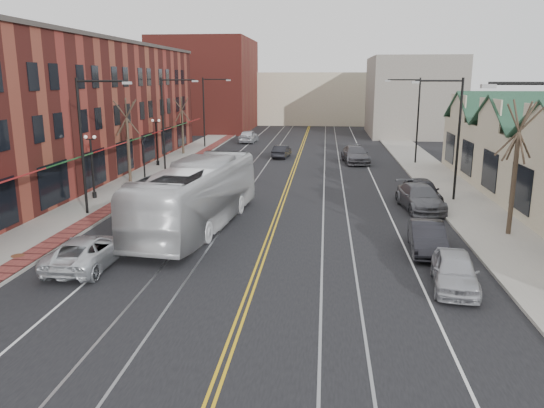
% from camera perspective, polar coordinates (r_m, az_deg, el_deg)
% --- Properties ---
extents(ground, '(160.00, 160.00, 0.00)m').
position_cam_1_polar(ground, '(16.34, -5.09, -16.53)').
color(ground, black).
rests_on(ground, ground).
extents(sidewalk_left, '(4.00, 120.00, 0.15)m').
position_cam_1_polar(sidewalk_left, '(37.85, -17.41, 0.50)').
color(sidewalk_left, gray).
rests_on(sidewalk_left, ground).
extents(sidewalk_right, '(4.00, 120.00, 0.15)m').
position_cam_1_polar(sidewalk_right, '(36.03, 20.39, -0.36)').
color(sidewalk_right, gray).
rests_on(sidewalk_right, ground).
extents(building_left, '(10.00, 50.00, 11.00)m').
position_cam_1_polar(building_left, '(46.41, -22.57, 9.16)').
color(building_left, maroon).
rests_on(building_left, ground).
extents(backdrop_left, '(14.00, 18.00, 14.00)m').
position_cam_1_polar(backdrop_left, '(85.97, -7.05, 12.58)').
color(backdrop_left, maroon).
rests_on(backdrop_left, ground).
extents(backdrop_mid, '(22.00, 14.00, 9.00)m').
position_cam_1_polar(backdrop_mid, '(98.99, 4.21, 11.30)').
color(backdrop_mid, '#BEB192').
rests_on(backdrop_mid, ground).
extents(backdrop_right, '(12.00, 16.00, 11.00)m').
position_cam_1_polar(backdrop_right, '(79.87, 14.82, 11.11)').
color(backdrop_right, slate).
rests_on(backdrop_right, ground).
extents(streetlight_l_1, '(3.33, 0.25, 8.00)m').
position_cam_1_polar(streetlight_l_1, '(33.08, -19.17, 7.29)').
color(streetlight_l_1, black).
rests_on(streetlight_l_1, sidewalk_left).
extents(streetlight_l_2, '(3.33, 0.25, 8.00)m').
position_cam_1_polar(streetlight_l_2, '(48.03, -11.16, 9.47)').
color(streetlight_l_2, black).
rests_on(streetlight_l_2, sidewalk_left).
extents(streetlight_l_3, '(3.33, 0.25, 8.00)m').
position_cam_1_polar(streetlight_l_3, '(63.49, -6.96, 10.53)').
color(streetlight_l_3, black).
rests_on(streetlight_l_3, sidewalk_left).
extents(streetlight_r_1, '(3.33, 0.25, 8.00)m').
position_cam_1_polar(streetlight_r_1, '(36.95, 18.82, 7.89)').
color(streetlight_r_1, black).
rests_on(streetlight_r_1, sidewalk_right).
extents(streetlight_r_2, '(3.33, 0.25, 8.00)m').
position_cam_1_polar(streetlight_r_2, '(52.63, 14.98, 9.60)').
color(streetlight_r_2, black).
rests_on(streetlight_r_2, sidewalk_right).
extents(lamppost_l_2, '(0.84, 0.28, 4.27)m').
position_cam_1_polar(lamppost_l_2, '(37.77, -18.76, 3.67)').
color(lamppost_l_2, black).
rests_on(lamppost_l_2, sidewalk_left).
extents(lamppost_l_3, '(0.84, 0.28, 4.27)m').
position_cam_1_polar(lamppost_l_3, '(50.71, -12.28, 6.41)').
color(lamppost_l_3, black).
rests_on(lamppost_l_3, sidewalk_left).
extents(tree_left_near, '(1.78, 1.37, 6.48)m').
position_cam_1_polar(tree_left_near, '(42.97, -15.25, 6.78)').
color(tree_left_near, '#382B21').
rests_on(tree_left_near, sidewalk_left).
extents(tree_left_far, '(1.66, 1.28, 6.02)m').
position_cam_1_polar(tree_left_far, '(58.14, -9.63, 8.45)').
color(tree_left_far, '#382B21').
rests_on(tree_left_far, sidewalk_left).
extents(tree_right_mid, '(1.90, 1.46, 6.93)m').
position_cam_1_polar(tree_right_mid, '(29.85, 24.71, 3.74)').
color(tree_right_mid, '#382B21').
rests_on(tree_right_mid, sidewalk_right).
extents(manhole_far, '(0.60, 0.60, 0.02)m').
position_cam_1_polar(manhole_far, '(27.18, -25.68, -5.03)').
color(manhole_far, '#592D19').
rests_on(manhole_far, sidewalk_left).
extents(traffic_signal, '(0.18, 0.15, 3.80)m').
position_cam_1_polar(traffic_signal, '(40.60, -13.63, 4.85)').
color(traffic_signal, black).
rests_on(traffic_signal, sidewalk_left).
extents(transit_bus, '(4.62, 13.57, 3.71)m').
position_cam_1_polar(transit_bus, '(29.34, -8.03, 0.92)').
color(transit_bus, silver).
rests_on(transit_bus, ground).
extents(parked_suv, '(2.37, 5.09, 1.41)m').
position_cam_1_polar(parked_suv, '(24.76, -19.20, -4.83)').
color(parked_suv, silver).
rests_on(parked_suv, ground).
extents(parked_car_a, '(2.23, 4.39, 1.43)m').
position_cam_1_polar(parked_car_a, '(22.28, 19.06, -6.82)').
color(parked_car_a, '#ABACB2').
rests_on(parked_car_a, ground).
extents(parked_car_b, '(1.83, 4.48, 1.45)m').
position_cam_1_polar(parked_car_b, '(26.35, 16.35, -3.49)').
color(parked_car_b, black).
rests_on(parked_car_b, ground).
extents(parked_car_c, '(2.83, 5.64, 1.57)m').
position_cam_1_polar(parked_car_c, '(34.65, 15.63, 0.67)').
color(parked_car_c, '#5A5B60').
rests_on(parked_car_c, ground).
extents(parked_car_d, '(2.30, 4.88, 1.62)m').
position_cam_1_polar(parked_car_d, '(36.68, 15.85, 1.38)').
color(parked_car_d, black).
rests_on(parked_car_d, ground).
extents(distant_car_left, '(1.82, 4.08, 1.30)m').
position_cam_1_polar(distant_car_left, '(55.41, 1.05, 5.67)').
color(distant_car_left, black).
rests_on(distant_car_left, ground).
extents(distant_car_right, '(2.88, 5.89, 1.65)m').
position_cam_1_polar(distant_car_right, '(52.61, 8.97, 5.28)').
color(distant_car_right, '#59595F').
rests_on(distant_car_right, ground).
extents(distant_car_far, '(2.21, 4.92, 1.64)m').
position_cam_1_polar(distant_car_far, '(68.58, -2.54, 7.30)').
color(distant_car_far, silver).
rests_on(distant_car_far, ground).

